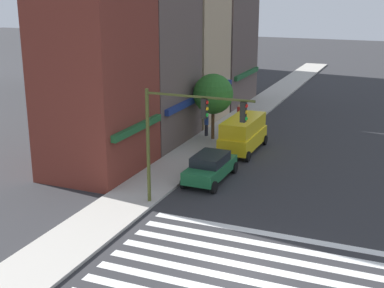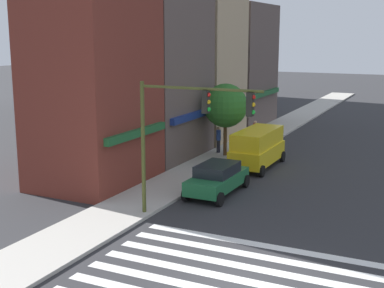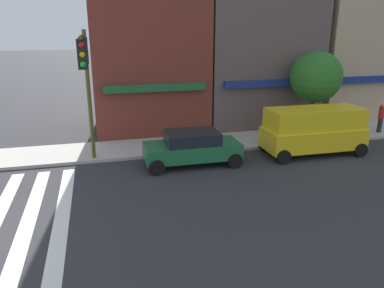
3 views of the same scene
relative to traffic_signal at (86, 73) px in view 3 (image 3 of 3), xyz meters
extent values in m
cube|color=silver|center=(-2.17, -4.33, -4.43)|extent=(0.50, 10.80, 0.01)
cube|color=silver|center=(-1.10, -4.33, -4.43)|extent=(0.50, 10.80, 0.01)
cube|color=#1E592D|center=(3.46, 4.52, -1.43)|extent=(5.57, 0.30, 0.40)
cube|color=brown|center=(10.41, 7.17, 1.46)|extent=(7.13, 5.00, 11.78)
cube|color=navy|center=(10.41, 4.52, -1.43)|extent=(6.06, 0.30, 0.40)
cube|color=tan|center=(17.48, 7.17, 3.40)|extent=(6.23, 5.00, 15.65)
cube|color=navy|center=(17.48, 4.52, -1.43)|extent=(5.29, 0.30, 0.40)
cylinder|color=#474C1E|center=(0.00, 2.07, -1.40)|extent=(0.18, 0.18, 6.05)
cylinder|color=#474C1E|center=(0.00, -0.68, 1.42)|extent=(0.12, 5.50, 0.12)
cube|color=black|center=(0.00, -0.96, 0.90)|extent=(0.32, 0.24, 0.95)
sphere|color=red|center=(0.00, -1.09, 1.19)|extent=(0.18, 0.18, 0.18)
sphere|color=#EAAD14|center=(0.00, -1.09, 0.89)|extent=(0.18, 0.18, 0.18)
sphere|color=green|center=(0.00, -1.09, 0.59)|extent=(0.18, 0.18, 0.18)
cube|color=black|center=(0.00, -2.88, 0.90)|extent=(0.32, 0.24, 0.95)
sphere|color=red|center=(0.00, -3.01, 1.19)|extent=(0.18, 0.18, 0.18)
sphere|color=#EAAD14|center=(0.00, -3.01, 0.89)|extent=(0.18, 0.18, 0.18)
sphere|color=green|center=(0.00, -3.01, 0.59)|extent=(0.18, 0.18, 0.18)
cube|color=#1E6638|center=(4.43, 0.37, -3.74)|extent=(4.42, 1.86, 0.70)
cube|color=black|center=(4.43, 0.37, -3.11)|extent=(2.44, 1.69, 0.55)
cylinder|color=black|center=(2.64, 1.27, -4.09)|extent=(0.68, 0.22, 0.68)
cylinder|color=black|center=(2.64, -0.53, -4.09)|extent=(0.68, 0.22, 0.68)
cylinder|color=black|center=(6.22, 1.27, -4.09)|extent=(0.68, 0.22, 0.68)
cylinder|color=black|center=(6.22, -0.53, -4.09)|extent=(0.68, 0.22, 0.68)
cube|color=yellow|center=(10.70, 0.37, -3.59)|extent=(5.01, 2.03, 1.00)
cube|color=yellow|center=(10.70, 0.37, -2.59)|extent=(4.76, 1.87, 1.00)
cylinder|color=black|center=(8.60, 1.37, -4.09)|extent=(0.68, 0.22, 0.68)
cylinder|color=black|center=(8.60, -0.63, -4.09)|extent=(0.68, 0.22, 0.68)
cylinder|color=black|center=(12.79, 1.37, -4.09)|extent=(0.68, 0.22, 0.68)
cylinder|color=black|center=(12.79, -0.63, -4.09)|extent=(0.68, 0.22, 0.68)
cylinder|color=#23232D|center=(16.49, 2.52, -3.85)|extent=(0.26, 0.26, 0.85)
cylinder|color=red|center=(16.49, 2.52, -3.08)|extent=(0.32, 0.32, 0.70)
sphere|color=tan|center=(16.49, 2.52, -2.62)|extent=(0.22, 0.22, 0.22)
cylinder|color=#23232D|center=(12.91, 3.89, -3.85)|extent=(0.26, 0.26, 0.85)
cylinder|color=#2D4C9E|center=(12.91, 3.89, -3.08)|extent=(0.32, 0.32, 0.70)
sphere|color=tan|center=(12.91, 3.89, -2.62)|extent=(0.22, 0.22, 0.22)
cylinder|color=brown|center=(12.32, 3.17, -3.12)|extent=(0.24, 0.24, 2.32)
sphere|color=#286623|center=(12.32, 3.17, -0.95)|extent=(2.88, 2.88, 2.88)
camera|label=1|loc=(-22.94, -9.90, 6.42)|focal=50.00mm
camera|label=2|loc=(-19.88, -9.91, 3.60)|focal=50.00mm
camera|label=3|loc=(0.35, -15.54, 1.74)|focal=35.00mm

